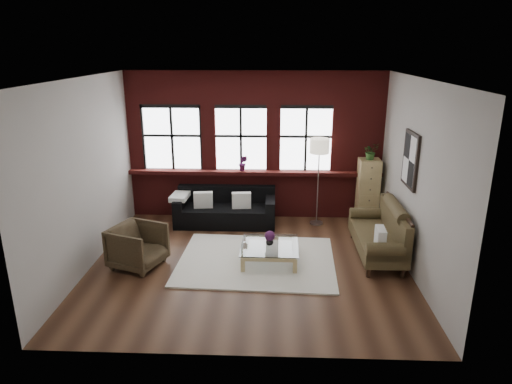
{
  "coord_description": "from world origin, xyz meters",
  "views": [
    {
      "loc": [
        0.42,
        -7.27,
        3.68
      ],
      "look_at": [
        0.1,
        0.6,
        1.15
      ],
      "focal_mm": 32.0,
      "sensor_mm": 36.0,
      "label": 1
    }
  ],
  "objects_px": {
    "dark_sofa": "(225,207)",
    "armchair": "(138,246)",
    "floor_lamp": "(318,179)",
    "drawer_chest": "(368,192)",
    "vintage_settee": "(377,231)",
    "coffee_table": "(270,253)",
    "vase": "(270,241)"
  },
  "relations": [
    {
      "from": "armchair",
      "to": "coffee_table",
      "type": "xyz_separation_m",
      "value": [
        2.28,
        0.25,
        -0.21
      ]
    },
    {
      "from": "dark_sofa",
      "to": "floor_lamp",
      "type": "relative_size",
      "value": 1.06
    },
    {
      "from": "floor_lamp",
      "to": "coffee_table",
      "type": "bearing_deg",
      "value": -117.81
    },
    {
      "from": "dark_sofa",
      "to": "armchair",
      "type": "height_order",
      "value": "dark_sofa"
    },
    {
      "from": "dark_sofa",
      "to": "armchair",
      "type": "distance_m",
      "value": 2.42
    },
    {
      "from": "drawer_chest",
      "to": "vintage_settee",
      "type": "bearing_deg",
      "value": -94.46
    },
    {
      "from": "floor_lamp",
      "to": "vintage_settee",
      "type": "bearing_deg",
      "value": -58.94
    },
    {
      "from": "vintage_settee",
      "to": "drawer_chest",
      "type": "height_order",
      "value": "drawer_chest"
    },
    {
      "from": "dark_sofa",
      "to": "armchair",
      "type": "xyz_separation_m",
      "value": [
        -1.31,
        -2.04,
        -0.01
      ]
    },
    {
      "from": "vase",
      "to": "coffee_table",
      "type": "bearing_deg",
      "value": -90.0
    },
    {
      "from": "vase",
      "to": "drawer_chest",
      "type": "relative_size",
      "value": 0.1
    },
    {
      "from": "drawer_chest",
      "to": "coffee_table",
      "type": "bearing_deg",
      "value": -136.32
    },
    {
      "from": "coffee_table",
      "to": "vase",
      "type": "bearing_deg",
      "value": 90.0
    },
    {
      "from": "armchair",
      "to": "floor_lamp",
      "type": "xyz_separation_m",
      "value": [
        3.27,
        2.14,
        0.63
      ]
    },
    {
      "from": "coffee_table",
      "to": "vase",
      "type": "xyz_separation_m",
      "value": [
        0.0,
        0.0,
        0.24
      ]
    },
    {
      "from": "vase",
      "to": "floor_lamp",
      "type": "bearing_deg",
      "value": 62.19
    },
    {
      "from": "vintage_settee",
      "to": "floor_lamp",
      "type": "xyz_separation_m",
      "value": [
        -0.95,
        1.57,
        0.51
      ]
    },
    {
      "from": "dark_sofa",
      "to": "coffee_table",
      "type": "bearing_deg",
      "value": -61.43
    },
    {
      "from": "armchair",
      "to": "vintage_settee",
      "type": "bearing_deg",
      "value": -61.84
    },
    {
      "from": "coffee_table",
      "to": "drawer_chest",
      "type": "height_order",
      "value": "drawer_chest"
    },
    {
      "from": "vase",
      "to": "drawer_chest",
      "type": "distance_m",
      "value": 2.88
    },
    {
      "from": "dark_sofa",
      "to": "floor_lamp",
      "type": "xyz_separation_m",
      "value": [
        1.97,
        0.1,
        0.62
      ]
    },
    {
      "from": "dark_sofa",
      "to": "vase",
      "type": "bearing_deg",
      "value": -61.43
    },
    {
      "from": "floor_lamp",
      "to": "vase",
      "type": "bearing_deg",
      "value": -117.81
    },
    {
      "from": "armchair",
      "to": "coffee_table",
      "type": "height_order",
      "value": "armchair"
    },
    {
      "from": "armchair",
      "to": "drawer_chest",
      "type": "distance_m",
      "value": 4.9
    },
    {
      "from": "armchair",
      "to": "drawer_chest",
      "type": "height_order",
      "value": "drawer_chest"
    },
    {
      "from": "dark_sofa",
      "to": "armchair",
      "type": "relative_size",
      "value": 2.59
    },
    {
      "from": "armchair",
      "to": "dark_sofa",
      "type": "bearing_deg",
      "value": -12.21
    },
    {
      "from": "floor_lamp",
      "to": "armchair",
      "type": "bearing_deg",
      "value": -146.87
    },
    {
      "from": "drawer_chest",
      "to": "floor_lamp",
      "type": "bearing_deg",
      "value": -175.11
    },
    {
      "from": "armchair",
      "to": "vase",
      "type": "xyz_separation_m",
      "value": [
        2.28,
        0.25,
        0.02
      ]
    }
  ]
}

